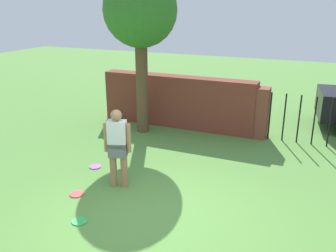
{
  "coord_description": "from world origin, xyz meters",
  "views": [
    {
      "loc": [
        2.44,
        -4.93,
        3.54
      ],
      "look_at": [
        -0.56,
        1.94,
        1.0
      ],
      "focal_mm": 38.88,
      "sensor_mm": 36.0,
      "label": 1
    }
  ],
  "objects_px": {
    "frisbee_green": "(80,221)",
    "frisbee_purple": "(95,167)",
    "tree": "(140,13)",
    "person": "(118,145)",
    "frisbee_red": "(77,194)"
  },
  "relations": [
    {
      "from": "tree",
      "to": "frisbee_green",
      "type": "bearing_deg",
      "value": -75.97
    },
    {
      "from": "tree",
      "to": "person",
      "type": "relative_size",
      "value": 2.69
    },
    {
      "from": "frisbee_green",
      "to": "frisbee_purple",
      "type": "relative_size",
      "value": 1.0
    },
    {
      "from": "tree",
      "to": "frisbee_green",
      "type": "height_order",
      "value": "tree"
    },
    {
      "from": "tree",
      "to": "frisbee_purple",
      "type": "xyz_separation_m",
      "value": [
        0.12,
        -2.61,
        -3.28
      ]
    },
    {
      "from": "person",
      "to": "frisbee_purple",
      "type": "height_order",
      "value": "person"
    },
    {
      "from": "tree",
      "to": "frisbee_green",
      "type": "xyz_separation_m",
      "value": [
        1.14,
        -4.55,
        -3.28
      ]
    },
    {
      "from": "tree",
      "to": "frisbee_purple",
      "type": "distance_m",
      "value": 4.2
    },
    {
      "from": "frisbee_red",
      "to": "frisbee_purple",
      "type": "bearing_deg",
      "value": 108.16
    },
    {
      "from": "person",
      "to": "frisbee_purple",
      "type": "relative_size",
      "value": 6.0
    },
    {
      "from": "frisbee_red",
      "to": "frisbee_purple",
      "type": "relative_size",
      "value": 1.0
    },
    {
      "from": "frisbee_purple",
      "to": "tree",
      "type": "bearing_deg",
      "value": 92.71
    },
    {
      "from": "frisbee_green",
      "to": "person",
      "type": "bearing_deg",
      "value": 91.55
    },
    {
      "from": "frisbee_green",
      "to": "frisbee_purple",
      "type": "distance_m",
      "value": 2.19
    },
    {
      "from": "frisbee_green",
      "to": "frisbee_purple",
      "type": "height_order",
      "value": "same"
    }
  ]
}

